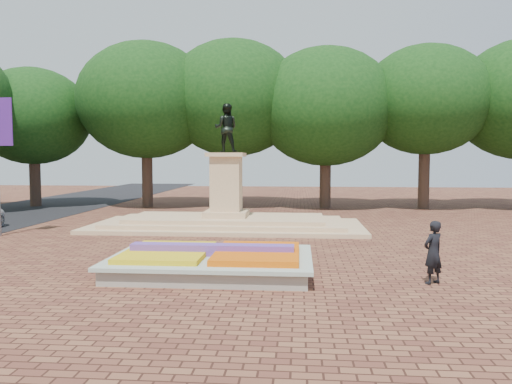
{
  "coord_description": "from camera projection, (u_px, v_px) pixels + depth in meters",
  "views": [
    {
      "loc": [
        3.73,
        -17.49,
        3.67
      ],
      "look_at": [
        1.93,
        3.46,
        2.2
      ],
      "focal_mm": 35.0,
      "sensor_mm": 36.0,
      "label": 1
    }
  ],
  "objects": [
    {
      "name": "ground",
      "position": [
        194.0,
        259.0,
        17.96
      ],
      "size": [
        90.0,
        90.0,
        0.0
      ],
      "primitive_type": "plane",
      "color": "brown",
      "rests_on": "ground"
    },
    {
      "name": "flower_bed",
      "position": [
        213.0,
        261.0,
        15.86
      ],
      "size": [
        6.3,
        4.3,
        0.91
      ],
      "color": "gray",
      "rests_on": "ground"
    },
    {
      "name": "monument",
      "position": [
        226.0,
        211.0,
        25.85
      ],
      "size": [
        14.0,
        6.0,
        6.4
      ],
      "color": "tan",
      "rests_on": "ground"
    },
    {
      "name": "tree_row_back",
      "position": [
        279.0,
        115.0,
        35.18
      ],
      "size": [
        44.8,
        8.8,
        10.43
      ],
      "color": "#392A1F",
      "rests_on": "ground"
    },
    {
      "name": "pedestrian",
      "position": [
        433.0,
        252.0,
        14.4
      ],
      "size": [
        0.8,
        0.75,
        1.84
      ],
      "primitive_type": "imported",
      "rotation": [
        0.0,
        0.0,
        3.75
      ],
      "color": "black",
      "rests_on": "ground"
    }
  ]
}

